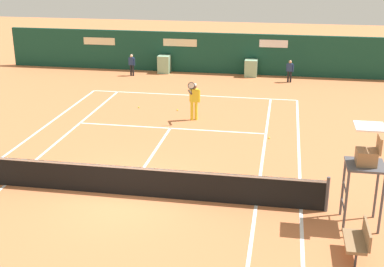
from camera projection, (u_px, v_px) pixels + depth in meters
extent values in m
plane|color=#C67042|center=(126.00, 195.00, 16.16)|extent=(80.00, 80.00, 0.00)
cube|color=white|center=(192.00, 95.00, 27.02)|extent=(10.60, 0.10, 0.01)
cube|color=white|center=(5.00, 185.00, 16.83)|extent=(0.10, 23.40, 0.01)
cube|color=white|center=(256.00, 205.00, 15.50)|extent=(0.10, 23.40, 0.01)
cube|color=white|center=(301.00, 209.00, 15.28)|extent=(0.10, 23.40, 0.01)
cube|color=white|center=(170.00, 128.00, 22.10)|extent=(8.00, 0.10, 0.01)
cube|color=white|center=(151.00, 156.00, 19.13)|extent=(0.10, 6.40, 0.01)
cube|color=white|center=(192.00, 96.00, 26.88)|extent=(0.10, 0.24, 0.01)
cylinder|color=#4C4C51|center=(327.00, 194.00, 14.99)|extent=(0.10, 0.10, 1.07)
cube|color=black|center=(125.00, 181.00, 16.01)|extent=(12.00, 0.03, 0.95)
cube|color=white|center=(124.00, 167.00, 15.86)|extent=(12.00, 0.04, 0.06)
cube|color=#144233|center=(208.00, 53.00, 31.53)|extent=(25.00, 0.24, 2.41)
cube|color=white|center=(274.00, 44.00, 30.53)|extent=(1.64, 0.02, 0.44)
cube|color=beige|center=(99.00, 41.00, 32.35)|extent=(2.00, 0.02, 0.44)
cube|color=beige|center=(180.00, 43.00, 31.48)|extent=(2.05, 0.02, 0.44)
cube|color=#8CB793|center=(164.00, 64.00, 31.67)|extent=(0.70, 0.70, 1.06)
cube|color=#8CB793|center=(251.00, 68.00, 30.82)|extent=(0.72, 0.70, 0.99)
cylinder|color=#47474C|center=(346.00, 202.00, 13.85)|extent=(0.07, 0.07, 1.72)
cylinder|color=#47474C|center=(343.00, 187.00, 14.68)|extent=(0.07, 0.07, 1.72)
cylinder|color=#47474C|center=(382.00, 204.00, 13.70)|extent=(0.07, 0.07, 1.72)
cylinder|color=#47474C|center=(376.00, 190.00, 14.53)|extent=(0.07, 0.07, 1.72)
cylinder|color=#47474C|center=(343.00, 206.00, 14.38)|extent=(0.04, 0.81, 0.04)
cylinder|color=#47474C|center=(345.00, 188.00, 14.21)|extent=(0.04, 0.81, 0.04)
cube|color=#47474C|center=(365.00, 165.00, 13.89)|extent=(1.00, 1.00, 0.06)
cube|color=olive|center=(366.00, 157.00, 13.82)|extent=(0.52, 0.56, 0.40)
cube|color=olive|center=(379.00, 144.00, 13.64)|extent=(0.06, 0.56, 0.45)
cube|color=white|center=(370.00, 126.00, 13.53)|extent=(0.76, 0.80, 0.04)
cylinder|color=#38383D|center=(356.00, 261.00, 12.44)|extent=(0.06, 0.06, 0.38)
cylinder|color=#38383D|center=(351.00, 240.00, 13.33)|extent=(0.06, 0.06, 0.38)
cube|color=olive|center=(354.00, 241.00, 12.81)|extent=(0.48, 1.12, 0.08)
cube|color=olive|center=(367.00, 233.00, 12.68)|extent=(0.06, 1.12, 0.42)
cylinder|color=yellow|center=(196.00, 111.00, 23.07)|extent=(0.13, 0.13, 0.82)
cylinder|color=yellow|center=(192.00, 111.00, 23.03)|extent=(0.13, 0.13, 0.82)
cube|color=yellow|center=(194.00, 95.00, 22.82)|extent=(0.42, 0.33, 0.58)
sphere|color=brown|center=(194.00, 87.00, 22.68)|extent=(0.23, 0.23, 0.23)
cylinder|color=white|center=(194.00, 85.00, 22.65)|extent=(0.21, 0.21, 0.06)
cylinder|color=yellow|center=(199.00, 96.00, 22.87)|extent=(0.09, 0.09, 0.56)
cylinder|color=brown|center=(190.00, 92.00, 22.44)|extent=(0.28, 0.55, 0.09)
cylinder|color=black|center=(191.00, 91.00, 22.15)|extent=(0.03, 0.03, 0.22)
torus|color=black|center=(191.00, 86.00, 22.06)|extent=(0.29, 0.13, 0.30)
cylinder|color=silver|center=(191.00, 86.00, 22.06)|extent=(0.24, 0.10, 0.26)
cylinder|color=black|center=(291.00, 77.00, 29.51)|extent=(0.10, 0.10, 0.63)
cylinder|color=black|center=(288.00, 77.00, 29.55)|extent=(0.10, 0.10, 0.63)
cube|color=navy|center=(290.00, 67.00, 29.35)|extent=(0.31, 0.20, 0.44)
sphere|color=tan|center=(290.00, 62.00, 29.25)|extent=(0.17, 0.17, 0.17)
cylinder|color=navy|center=(293.00, 68.00, 29.31)|extent=(0.07, 0.07, 0.43)
cylinder|color=navy|center=(287.00, 68.00, 29.42)|extent=(0.07, 0.07, 0.43)
cylinder|color=black|center=(133.00, 70.00, 31.03)|extent=(0.10, 0.10, 0.64)
cylinder|color=black|center=(131.00, 70.00, 31.07)|extent=(0.10, 0.10, 0.64)
cube|color=navy|center=(132.00, 61.00, 30.87)|extent=(0.31, 0.21, 0.45)
sphere|color=beige|center=(131.00, 56.00, 30.76)|extent=(0.18, 0.18, 0.18)
cylinder|color=navy|center=(134.00, 62.00, 30.82)|extent=(0.07, 0.07, 0.43)
cylinder|color=navy|center=(129.00, 61.00, 30.93)|extent=(0.07, 0.07, 0.43)
sphere|color=#CCE033|center=(177.00, 110.00, 24.47)|extent=(0.07, 0.07, 0.07)
sphere|color=#CCE033|center=(139.00, 107.00, 24.89)|extent=(0.07, 0.07, 0.07)
sphere|color=#CCE033|center=(269.00, 138.00, 20.89)|extent=(0.07, 0.07, 0.07)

